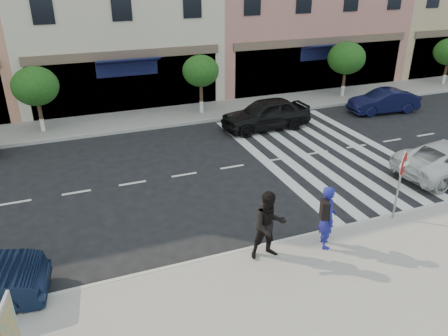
# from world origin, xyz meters

# --- Properties ---
(ground) EXTENTS (120.00, 120.00, 0.00)m
(ground) POSITION_xyz_m (0.00, 0.00, 0.00)
(ground) COLOR black
(ground) RESTS_ON ground
(sidewalk_near) EXTENTS (60.00, 4.50, 0.15)m
(sidewalk_near) POSITION_xyz_m (0.00, -3.75, 0.07)
(sidewalk_near) COLOR gray
(sidewalk_near) RESTS_ON ground
(sidewalk_far) EXTENTS (60.00, 3.00, 0.15)m
(sidewalk_far) POSITION_xyz_m (0.00, 11.00, 0.07)
(sidewalk_far) COLOR gray
(sidewalk_far) RESTS_ON ground
(building_centre) EXTENTS (11.00, 9.00, 11.00)m
(building_centre) POSITION_xyz_m (-0.50, 17.00, 5.50)
(building_centre) COLOR beige
(building_centre) RESTS_ON ground
(street_tree_wb) EXTENTS (2.10, 2.10, 3.06)m
(street_tree_wb) POSITION_xyz_m (-5.00, 10.80, 2.31)
(street_tree_wb) COLOR #473323
(street_tree_wb) RESTS_ON sidewalk_far
(street_tree_c) EXTENTS (1.90, 1.90, 3.04)m
(street_tree_c) POSITION_xyz_m (3.00, 10.80, 2.36)
(street_tree_c) COLOR #473323
(street_tree_c) RESTS_ON sidewalk_far
(street_tree_ea) EXTENTS (2.20, 2.20, 3.19)m
(street_tree_ea) POSITION_xyz_m (12.00, 10.80, 2.39)
(street_tree_ea) COLOR #473323
(street_tree_ea) RESTS_ON sidewalk_far
(stop_sign) EXTENTS (0.79, 0.23, 2.28)m
(stop_sign) POSITION_xyz_m (5.16, -1.67, 1.82)
(stop_sign) COLOR gray
(stop_sign) RESTS_ON sidewalk_near
(photographer) EXTENTS (0.67, 0.80, 1.86)m
(photographer) POSITION_xyz_m (2.33, -2.13, 1.08)
(photographer) COLOR navy
(photographer) RESTS_ON sidewalk_near
(walker) EXTENTS (1.00, 0.81, 1.95)m
(walker) POSITION_xyz_m (0.61, -2.00, 1.13)
(walker) COLOR black
(walker) RESTS_ON sidewalk_near
(poster_board) EXTENTS (0.39, 0.92, 1.42)m
(poster_board) POSITION_xyz_m (-5.68, -3.30, 0.84)
(poster_board) COLOR beige
(poster_board) RESTS_ON sidewalk_near
(car_far_mid) EXTENTS (4.46, 1.88, 1.50)m
(car_far_mid) POSITION_xyz_m (5.24, 7.60, 0.75)
(car_far_mid) COLOR black
(car_far_mid) RESTS_ON ground
(car_far_right) EXTENTS (3.92, 1.72, 1.25)m
(car_far_right) POSITION_xyz_m (12.37, 7.60, 0.63)
(car_far_right) COLOR black
(car_far_right) RESTS_ON ground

